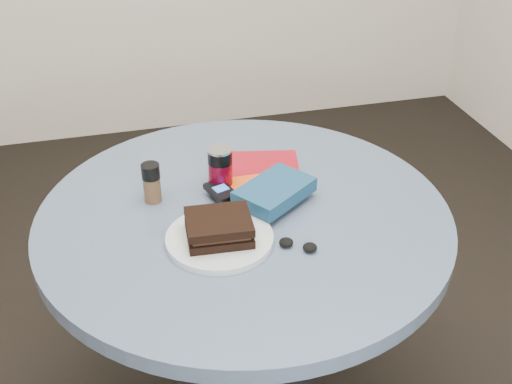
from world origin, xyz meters
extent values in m
cylinder|color=black|center=(0.00, 0.00, 0.37)|extent=(0.11, 0.11, 0.68)
cylinder|color=#41526C|center=(0.00, 0.00, 0.73)|extent=(1.00, 1.00, 0.04)
cylinder|color=silver|center=(-0.08, -0.11, 0.76)|extent=(0.30, 0.30, 0.02)
cube|color=black|center=(-0.08, -0.11, 0.78)|extent=(0.15, 0.13, 0.02)
cube|color=black|center=(-0.08, -0.11, 0.79)|extent=(0.13, 0.11, 0.01)
cube|color=black|center=(-0.08, -0.11, 0.81)|extent=(0.15, 0.13, 0.02)
cylinder|color=#630419|center=(-0.03, 0.11, 0.79)|extent=(0.07, 0.07, 0.08)
cylinder|color=black|center=(-0.03, 0.11, 0.84)|extent=(0.07, 0.07, 0.03)
cylinder|color=silver|center=(-0.03, 0.11, 0.86)|extent=(0.07, 0.07, 0.01)
cylinder|color=#513A23|center=(-0.21, 0.10, 0.78)|extent=(0.05, 0.05, 0.07)
cylinder|color=black|center=(-0.21, 0.10, 0.83)|extent=(0.05, 0.05, 0.04)
cube|color=maroon|center=(0.07, 0.19, 0.75)|extent=(0.27, 0.23, 0.00)
cube|color=#DC4711|center=(0.05, 0.08, 0.76)|extent=(0.16, 0.11, 0.01)
cube|color=navy|center=(0.08, 0.01, 0.79)|extent=(0.22, 0.21, 0.04)
cube|color=black|center=(-0.04, 0.06, 0.77)|extent=(0.08, 0.10, 0.01)
cube|color=blue|center=(-0.04, 0.06, 0.78)|extent=(0.04, 0.04, 0.00)
ellipsoid|color=black|center=(0.06, -0.16, 0.76)|extent=(0.04, 0.04, 0.02)
ellipsoid|color=black|center=(0.10, -0.19, 0.76)|extent=(0.04, 0.04, 0.02)
camera|label=1|loc=(-0.29, -1.25, 1.62)|focal=45.00mm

